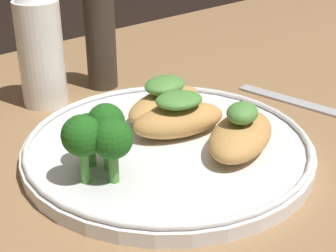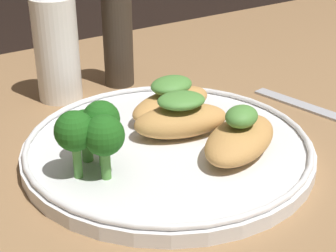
{
  "view_description": "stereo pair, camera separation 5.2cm",
  "coord_description": "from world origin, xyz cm",
  "px_view_note": "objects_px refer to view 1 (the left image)",
  "views": [
    {
      "loc": [
        -30.66,
        -35.16,
        26.58
      ],
      "look_at": [
        0.0,
        0.0,
        3.4
      ],
      "focal_mm": 55.0,
      "sensor_mm": 36.0,
      "label": 1
    },
    {
      "loc": [
        -26.55,
        -38.35,
        26.58
      ],
      "look_at": [
        0.0,
        0.0,
        3.4
      ],
      "focal_mm": 55.0,
      "sensor_mm": 36.0,
      "label": 2
    }
  ],
  "objects_px": {
    "sauce_bottle": "(40,45)",
    "pepper_grinder": "(100,35)",
    "plate": "(168,147)",
    "broccoli_bunch": "(98,133)"
  },
  "relations": [
    {
      "from": "broccoli_bunch",
      "to": "sauce_bottle",
      "type": "xyz_separation_m",
      "value": [
        0.06,
        0.21,
        0.02
      ]
    },
    {
      "from": "broccoli_bunch",
      "to": "sauce_bottle",
      "type": "relative_size",
      "value": 0.46
    },
    {
      "from": "plate",
      "to": "pepper_grinder",
      "type": "height_order",
      "value": "pepper_grinder"
    },
    {
      "from": "plate",
      "to": "pepper_grinder",
      "type": "relative_size",
      "value": 1.91
    },
    {
      "from": "broccoli_bunch",
      "to": "pepper_grinder",
      "type": "distance_m",
      "value": 0.26
    },
    {
      "from": "broccoli_bunch",
      "to": "pepper_grinder",
      "type": "bearing_deg",
      "value": 54.98
    },
    {
      "from": "sauce_bottle",
      "to": "broccoli_bunch",
      "type": "bearing_deg",
      "value": -105.73
    },
    {
      "from": "plate",
      "to": "broccoli_bunch",
      "type": "height_order",
      "value": "broccoli_bunch"
    },
    {
      "from": "broccoli_bunch",
      "to": "pepper_grinder",
      "type": "height_order",
      "value": "pepper_grinder"
    },
    {
      "from": "sauce_bottle",
      "to": "pepper_grinder",
      "type": "relative_size",
      "value": 1.01
    }
  ]
}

